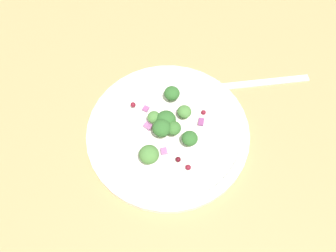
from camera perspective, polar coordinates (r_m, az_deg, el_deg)
ground_plane at (r=56.65cm, az=-4.08°, el=-1.39°), size 180.00×180.00×2.00cm
plate at (r=54.65cm, az=-0.00°, el=-0.91°), size 24.74×24.74×1.70cm
dressing_pool at (r=54.26cm, az=-0.00°, el=-0.70°), size 14.35×14.35×0.20cm
broccoli_floret_0 at (r=54.20cm, az=2.60°, el=2.24°), size 2.16×2.16×2.19cm
broccoli_floret_1 at (r=53.29cm, az=-2.26°, el=1.40°), size 1.94×1.94×1.96cm
broccoli_floret_2 at (r=51.87cm, az=-1.00°, el=-0.34°), size 2.78×2.78×2.82cm
broccoli_floret_3 at (r=51.71cm, az=3.47°, el=-2.00°), size 2.35×2.35×2.38cm
broccoli_floret_4 at (r=52.97cm, az=-0.32°, el=0.97°), size 2.94×2.94×2.98cm
broccoli_floret_5 at (r=52.17cm, az=0.89°, el=-0.36°), size 2.20×2.20×2.22cm
broccoli_floret_6 at (r=55.63cm, az=0.62°, el=5.18°), size 2.45×2.45×2.48cm
broccoli_floret_7 at (r=50.00cm, az=-3.03°, el=-4.57°), size 2.83×2.83×2.87cm
cranberry_0 at (r=55.73cm, az=-5.57°, el=3.39°), size 0.82×0.82×0.82cm
cranberry_1 at (r=54.04cm, az=0.84°, el=0.01°), size 0.81×0.81×0.81cm
cranberry_2 at (r=55.72cm, az=5.65°, el=2.16°), size 0.77×0.77×0.77cm
cranberry_3 at (r=51.39cm, az=3.22°, el=-6.58°), size 0.83×0.83×0.83cm
cranberry_4 at (r=55.08cm, az=2.21°, el=2.23°), size 0.99×0.99×0.99cm
cranberry_5 at (r=51.41cm, az=1.62°, el=-5.33°), size 0.77×0.77×0.77cm
onion_bit_0 at (r=52.14cm, az=-0.81°, el=-4.12°), size 1.27×1.29×0.50cm
onion_bit_1 at (r=55.70cm, az=2.12°, el=2.38°), size 1.46×1.25×0.39cm
onion_bit_2 at (r=55.76cm, az=-3.53°, el=2.76°), size 1.16×1.14×0.38cm
onion_bit_3 at (r=54.65cm, az=5.28°, el=0.66°), size 1.48×1.41×0.37cm
onion_bit_4 at (r=54.24cm, az=-3.18°, el=-0.02°), size 1.15×1.39×0.57cm
fork at (r=61.42cm, az=12.47°, el=6.56°), size 16.63×11.56×0.50cm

